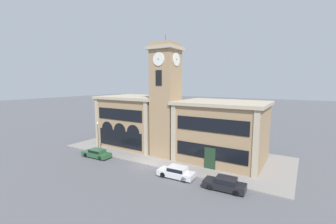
% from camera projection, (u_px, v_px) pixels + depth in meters
% --- Properties ---
extents(ground_plane, '(300.00, 300.00, 0.00)m').
position_uv_depth(ground_plane, '(146.00, 166.00, 31.28)').
color(ground_plane, '#56565B').
extents(sidewalk_kerb, '(36.13, 14.34, 0.15)m').
position_uv_depth(sidewalk_kerb, '(172.00, 152.00, 37.31)').
color(sidewalk_kerb, gray).
rests_on(sidewalk_kerb, ground_plane).
extents(clock_tower, '(4.36, 4.36, 18.53)m').
position_uv_depth(clock_tower, '(166.00, 101.00, 34.46)').
color(clock_tower, '#9E7F5B').
rests_on(clock_tower, ground_plane).
extents(town_hall_left_wing, '(12.44, 9.75, 9.06)m').
position_uv_depth(town_hall_left_wing, '(137.00, 120.00, 41.43)').
color(town_hall_left_wing, '#9E7F5B').
rests_on(town_hall_left_wing, ground_plane).
extents(town_hall_right_wing, '(12.63, 9.75, 8.79)m').
position_uv_depth(town_hall_right_wing, '(222.00, 131.00, 33.03)').
color(town_hall_right_wing, '#9E7F5B').
rests_on(town_hall_right_wing, ground_plane).
extents(parked_car_near, '(4.89, 2.01, 1.30)m').
position_uv_depth(parked_car_near, '(97.00, 153.00, 34.62)').
color(parked_car_near, '#285633').
rests_on(parked_car_near, ground_plane).
extents(parked_car_mid, '(4.60, 2.02, 1.42)m').
position_uv_depth(parked_car_mid, '(176.00, 172.00, 27.20)').
color(parked_car_mid, silver).
rests_on(parked_car_mid, ground_plane).
extents(parked_car_far, '(4.52, 2.02, 1.41)m').
position_uv_depth(parked_car_far, '(225.00, 183.00, 24.06)').
color(parked_car_far, black).
rests_on(parked_car_far, ground_plane).
extents(street_lamp, '(0.36, 0.36, 4.99)m').
position_uv_depth(street_lamp, '(98.00, 132.00, 36.34)').
color(street_lamp, '#4C4C51').
rests_on(street_lamp, sidewalk_kerb).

